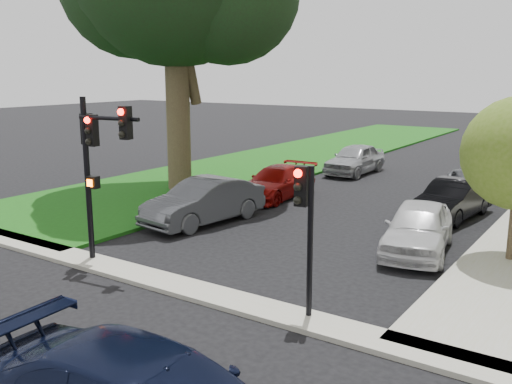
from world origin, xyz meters
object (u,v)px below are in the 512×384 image
Objects in this scene: car_parked_0 at (418,228)px; car_parked_7 at (355,159)px; traffic_signal_secondary at (306,214)px; car_parked_2 at (490,174)px; car_parked_5 at (204,201)px; traffic_signal_main at (96,151)px; car_parked_1 at (453,199)px; car_parked_6 at (276,182)px.

car_parked_7 is at bearing 111.27° from car_parked_0.
traffic_signal_secondary is 6.30m from car_parked_0.
car_parked_2 is 13.79m from car_parked_5.
car_parked_5 reaches higher than car_parked_7.
traffic_signal_main reaches higher than car_parked_7.
car_parked_0 reaches higher than car_parked_1.
traffic_signal_main is 1.00× the size of car_parked_6.
car_parked_5 is 1.04× the size of car_parked_7.
car_parked_0 is at bearing -80.21° from car_parked_1.
car_parked_0 is at bearing -57.14° from car_parked_7.
traffic_signal_secondary is 0.74× the size of car_parked_7.
car_parked_1 is at bearing -86.57° from car_parked_2.
car_parked_1 is 9.17m from car_parked_5.
car_parked_7 is at bearing 85.97° from car_parked_6.
car_parked_0 is 4.71m from car_parked_1.
car_parked_7 is (-0.10, 17.42, -2.45)m from traffic_signal_main.
car_parked_2 is (6.86, 16.81, -2.45)m from traffic_signal_main.
car_parked_6 is at bearing 92.31° from traffic_signal_main.
car_parked_6 is 7.39m from car_parked_7.
car_parked_6 is at bearing -133.49° from car_parked_2.
traffic_signal_secondary is at bearing -87.37° from car_parked_2.
car_parked_0 is (0.51, 6.06, -1.63)m from traffic_signal_secondary.
traffic_signal_main is 6.65m from traffic_signal_secondary.
traffic_signal_main is at bearing -89.13° from car_parked_7.
car_parked_0 is 0.93× the size of car_parked_5.
traffic_signal_main reaches higher than car_parked_5.
car_parked_7 is at bearing 178.52° from car_parked_2.
traffic_signal_secondary is 0.73× the size of car_parked_6.
traffic_signal_secondary is (6.60, -0.04, -0.84)m from traffic_signal_main.
car_parked_6 is (-0.04, 4.97, -0.12)m from car_parked_5.
traffic_signal_main reaches higher than traffic_signal_secondary.
car_parked_2 is at bearing 96.51° from car_parked_1.
car_parked_5 is (-6.96, 5.11, -1.60)m from traffic_signal_secondary.
car_parked_7 is at bearing 110.99° from traffic_signal_secondary.
car_parked_5 is at bearing -118.09° from car_parked_2.
car_parked_1 reaches higher than car_parked_6.
traffic_signal_main reaches higher than car_parked_0.
car_parked_5 is 4.97m from car_parked_6.
car_parked_1 is 7.29m from car_parked_6.
car_parked_0 is at bearing -85.13° from car_parked_2.
car_parked_1 is at bearing 57.44° from traffic_signal_main.
traffic_signal_secondary reaches higher than car_parked_1.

